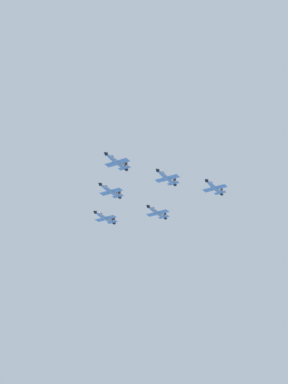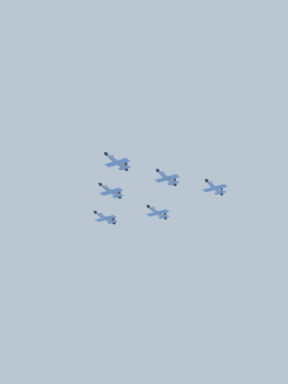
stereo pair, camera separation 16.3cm
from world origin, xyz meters
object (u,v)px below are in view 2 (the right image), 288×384
Objects in this scene: jet_lead at (116,161)px; jet_left_outer at (214,187)px; jet_left_wingman at (166,177)px; jet_right_wingman at (110,191)px; jet_right_outer at (105,217)px; jet_slot_rear at (157,212)px.

jet_left_outer is (-32.27, -26.98, -4.57)m from jet_lead.
jet_right_wingman is (26.85, -4.61, 0.87)m from jet_left_wingman.
jet_left_wingman is 43.97m from jet_right_outer.
jet_right_wingman is 1.00× the size of jet_right_outer.
jet_left_outer is 54.51m from jet_right_outer.
jet_left_wingman is 21.89m from jet_slot_rear.
jet_right_outer is (10.71, -18.10, -3.43)m from jet_right_wingman.
jet_right_outer is (21.43, -36.20, -6.08)m from jet_lead.
jet_right_wingman is 1.02× the size of jet_slot_rear.
jet_lead is at bearing -40.01° from jet_left_outer.
jet_right_wingman reaches higher than jet_right_outer.
jet_left_wingman is 0.98× the size of jet_right_outer.
jet_left_outer reaches higher than jet_slot_rear.
jet_left_wingman is 1.00× the size of jet_slot_rear.
jet_left_outer is 27.70m from jet_slot_rear.
jet_lead reaches higher than jet_slot_rear.
jet_left_wingman reaches higher than jet_slot_rear.
jet_lead is 1.02× the size of jet_left_wingman.
jet_right_wingman is 43.94m from jet_left_outer.
jet_slot_rear is at bearing -89.65° from jet_left_outer.
jet_right_wingman reaches higher than jet_left_wingman.
jet_left_wingman is 0.98× the size of jet_right_wingman.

